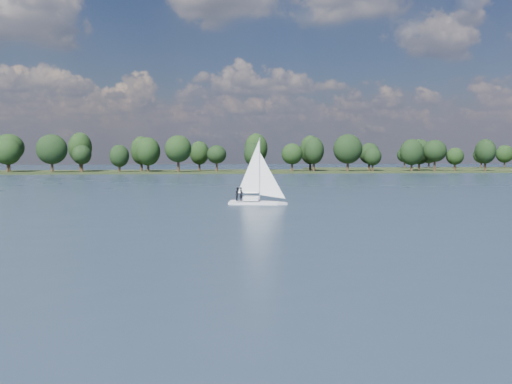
{
  "coord_description": "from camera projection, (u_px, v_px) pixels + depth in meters",
  "views": [
    {
      "loc": [
        -12.63,
        -23.25,
        6.64
      ],
      "look_at": [
        -4.41,
        42.15,
        2.5
      ],
      "focal_mm": 40.0,
      "sensor_mm": 36.0,
      "label": 1
    }
  ],
  "objects": [
    {
      "name": "ground",
      "position": [
        243.0,
        187.0,
        124.04
      ],
      "size": [
        700.0,
        700.0,
        0.0
      ],
      "primitive_type": "plane",
      "color": "#233342",
      "rests_on": "ground"
    },
    {
      "name": "far_shore",
      "position": [
        215.0,
        172.0,
        234.95
      ],
      "size": [
        660.0,
        40.0,
        1.5
      ],
      "primitive_type": "cube",
      "color": "black",
      "rests_on": "ground"
    },
    {
      "name": "far_shore_back",
      "position": [
        512.0,
        169.0,
        302.37
      ],
      "size": [
        220.0,
        30.0,
        1.4
      ],
      "primitive_type": "cube",
      "color": "black",
      "rests_on": "ground"
    },
    {
      "name": "sailboat",
      "position": [
        254.0,
        185.0,
        78.23
      ],
      "size": [
        7.59,
        3.97,
        9.63
      ],
      "rotation": [
        0.0,
        0.0,
        -0.28
      ],
      "color": "silver",
      "rests_on": "ground"
    },
    {
      "name": "treeline",
      "position": [
        217.0,
        153.0,
        230.5
      ],
      "size": [
        563.04,
        74.19,
        17.53
      ],
      "color": "black",
      "rests_on": "ground"
    }
  ]
}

